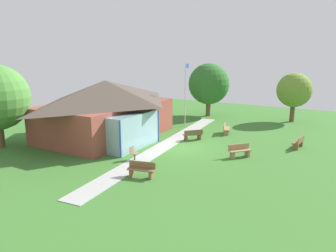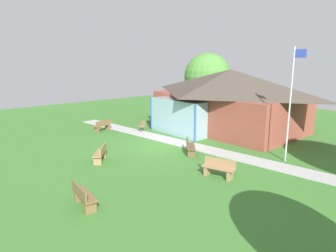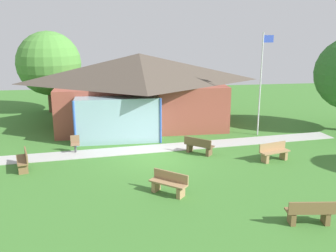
{
  "view_description": "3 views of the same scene",
  "coord_description": "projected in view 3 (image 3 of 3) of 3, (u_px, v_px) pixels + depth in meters",
  "views": [
    {
      "loc": [
        -19.0,
        -9.98,
        6.41
      ],
      "look_at": [
        0.69,
        1.59,
        1.25
      ],
      "focal_mm": 33.47,
      "sensor_mm": 36.0,
      "label": 1
    },
    {
      "loc": [
        13.55,
        -11.51,
        5.19
      ],
      "look_at": [
        -0.87,
        1.16,
        0.98
      ],
      "focal_mm": 32.36,
      "sensor_mm": 36.0,
      "label": 2
    },
    {
      "loc": [
        -2.11,
        -17.44,
        6.17
      ],
      "look_at": [
        0.78,
        1.67,
        1.1
      ],
      "focal_mm": 40.88,
      "sensor_mm": 36.0,
      "label": 3
    }
  ],
  "objects": [
    {
      "name": "bench_front_right",
      "position": [
        310.0,
        213.0,
        12.17
      ],
      "size": [
        1.54,
        0.63,
        0.84
      ],
      "rotation": [
        0.0,
        0.0,
        6.16
      ],
      "color": "brown",
      "rests_on": "ground_plane"
    },
    {
      "name": "pavilion",
      "position": [
        139.0,
        88.0,
        24.22
      ],
      "size": [
        11.04,
        8.24,
        4.51
      ],
      "color": "brown",
      "rests_on": "ground_plane"
    },
    {
      "name": "footpath",
      "position": [
        154.0,
        149.0,
        19.8
      ],
      "size": [
        20.62,
        3.36,
        0.03
      ],
      "primitive_type": "cube",
      "rotation": [
        0.0,
        0.0,
        0.1
      ],
      "color": "#ADADA8",
      "rests_on": "ground_plane"
    },
    {
      "name": "bench_rear_near_path",
      "position": [
        199.0,
        146.0,
        18.93
      ],
      "size": [
        1.41,
        1.34,
        0.84
      ],
      "rotation": [
        0.0,
        0.0,
        5.54
      ],
      "color": "brown",
      "rests_on": "ground_plane"
    },
    {
      "name": "tree_behind_pavilion_left",
      "position": [
        49.0,
        63.0,
        27.47
      ],
      "size": [
        4.57,
        4.57,
        5.85
      ],
      "color": "brown",
      "rests_on": "ground_plane"
    },
    {
      "name": "bench_mid_left",
      "position": [
        23.0,
        161.0,
        16.87
      ],
      "size": [
        0.81,
        1.56,
        0.84
      ],
      "rotation": [
        0.0,
        0.0,
        1.83
      ],
      "color": "brown",
      "rests_on": "ground_plane"
    },
    {
      "name": "patio_chair_west",
      "position": [
        75.0,
        144.0,
        19.14
      ],
      "size": [
        0.47,
        0.47,
        0.86
      ],
      "rotation": [
        0.0,
        0.0,
        3.22
      ],
      "color": "#8C6B4C",
      "rests_on": "ground_plane"
    },
    {
      "name": "bench_front_center",
      "position": [
        169.0,
        184.0,
        14.42
      ],
      "size": [
        1.42,
        1.31,
        0.84
      ],
      "rotation": [
        0.0,
        0.0,
        2.43
      ],
      "color": "#9E7A51",
      "rests_on": "ground_plane"
    },
    {
      "name": "ground_plane",
      "position": [
        157.0,
        157.0,
        18.55
      ],
      "size": [
        44.0,
        44.0,
        0.0
      ],
      "primitive_type": "plane",
      "color": "#3D752D"
    },
    {
      "name": "bench_mid_right",
      "position": [
        274.0,
        152.0,
        17.99
      ],
      "size": [
        1.56,
        0.84,
        0.84
      ],
      "rotation": [
        0.0,
        0.0,
        3.42
      ],
      "color": "#9E7A51",
      "rests_on": "ground_plane"
    },
    {
      "name": "flagpole",
      "position": [
        261.0,
        80.0,
        21.56
      ],
      "size": [
        0.64,
        0.08,
        5.83
      ],
      "color": "silver",
      "rests_on": "ground_plane"
    }
  ]
}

